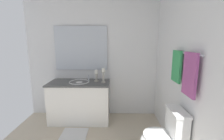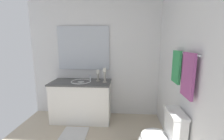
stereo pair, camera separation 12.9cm
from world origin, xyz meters
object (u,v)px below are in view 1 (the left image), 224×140
object	(u,v)px
sink_basin	(79,84)
towel_center	(190,75)
vanity_cabinet	(80,101)
toilet	(164,138)
bath_mat	(73,138)
candle_holder_short	(96,75)
towel_bar	(185,53)
candle_holder_tall	(103,75)
mirror	(81,48)
towel_near_vanity	(177,66)

from	to	relation	value
sink_basin	towel_center	distance (m)	2.01
vanity_cabinet	toilet	size ratio (longest dim) A/B	1.59
bath_mat	toilet	bearing A→B (deg)	69.24
toilet	bath_mat	xyz separation A→B (m)	(-0.50, -1.33, -0.36)
candle_holder_short	towel_bar	distance (m)	1.73
vanity_cabinet	candle_holder_tall	distance (m)	0.73
mirror	toilet	bearing A→B (deg)	43.28
sink_basin	candle_holder_short	size ratio (longest dim) A/B	1.74
sink_basin	mirror	world-z (taller)	mirror
sink_basin	towel_bar	size ratio (longest dim) A/B	0.54
toilet	towel_bar	world-z (taller)	towel_bar
sink_basin	candle_holder_short	world-z (taller)	candle_holder_short
vanity_cabinet	candle_holder_short	distance (m)	0.62
sink_basin	mirror	xyz separation A→B (m)	(-0.28, -0.00, 0.69)
vanity_cabinet	mirror	bearing A→B (deg)	179.99
mirror	bath_mat	world-z (taller)	mirror
vanity_cabinet	towel_center	world-z (taller)	towel_center
towel_bar	bath_mat	world-z (taller)	towel_bar
vanity_cabinet	towel_bar	world-z (taller)	towel_bar
vanity_cabinet	candle_holder_short	bearing A→B (deg)	101.79
candle_holder_tall	towel_near_vanity	size ratio (longest dim) A/B	0.66
sink_basin	bath_mat	distance (m)	0.98
bath_mat	sink_basin	bearing A→B (deg)	179.91
vanity_cabinet	towel_near_vanity	xyz separation A→B (m)	(0.86, 1.53, 0.85)
towel_center	candle_holder_tall	bearing A→B (deg)	-139.10
toilet	towel_center	bearing A→B (deg)	63.23
towel_bar	bath_mat	bearing A→B (deg)	-105.20
vanity_cabinet	candle_holder_tall	size ratio (longest dim) A/B	4.24
sink_basin	toilet	bearing A→B (deg)	49.60
bath_mat	towel_bar	bearing A→B (deg)	74.80
toilet	towel_near_vanity	size ratio (longest dim) A/B	1.77
toilet	towel_bar	size ratio (longest dim) A/B	1.01
towel_bar	bath_mat	distance (m)	2.16
towel_bar	vanity_cabinet	bearing A→B (deg)	-124.04
sink_basin	candle_holder_short	bearing A→B (deg)	101.83
mirror	candle_holder_tall	xyz separation A→B (m)	(0.30, 0.48, -0.50)
candle_holder_short	bath_mat	bearing A→B (deg)	-25.56
mirror	towel_center	world-z (taller)	mirror
towel_near_vanity	bath_mat	distance (m)	1.99
candle_holder_tall	towel_center	bearing A→B (deg)	40.90
vanity_cabinet	towel_center	bearing A→B (deg)	51.19
candle_holder_tall	candle_holder_short	bearing A→B (deg)	-120.47
towel_center	bath_mat	world-z (taller)	towel_center
candle_holder_tall	mirror	bearing A→B (deg)	-121.81
mirror	towel_bar	world-z (taller)	mirror
candle_holder_tall	towel_center	distance (m)	1.63
towel_bar	towel_center	distance (m)	0.29
candle_holder_tall	towel_near_vanity	xyz separation A→B (m)	(0.84, 1.05, 0.30)
candle_holder_tall	towel_center	size ratio (longest dim) A/B	0.57
toilet	candle_holder_tall	bearing A→B (deg)	-142.67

